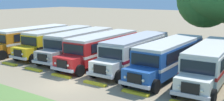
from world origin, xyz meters
TOP-DOWN VIEW (x-y plane):
  - ground_plane at (0.00, 0.00)m, footprint 220.00×220.00m
  - parked_bus_slot_0 at (-12.28, 7.05)m, footprint 2.73×10.85m
  - parked_bus_slot_1 at (-8.60, 7.73)m, footprint 3.16×10.90m
  - parked_bus_slot_2 at (-5.26, 7.71)m, footprint 3.43×10.95m
  - parked_bus_slot_3 at (-1.85, 7.09)m, footprint 2.93×10.87m
  - parked_bus_slot_4 at (1.64, 7.53)m, footprint 2.98×10.88m
  - parked_bus_slot_5 at (5.19, 7.05)m, footprint 2.79×10.85m
  - parked_bus_slot_6 at (8.59, 7.20)m, footprint 3.14×10.90m
  - curb_wheelstop_1 at (-8.71, 1.31)m, footprint 2.00×0.36m
  - curb_wheelstop_2 at (-5.23, 1.31)m, footprint 2.00×0.36m
  - curb_wheelstop_3 at (-1.74, 1.31)m, footprint 2.00×0.36m
  - curb_wheelstop_4 at (1.74, 1.31)m, footprint 2.00×0.36m
  - curb_wheelstop_5 at (5.23, 1.31)m, footprint 2.00×0.36m

SIDE VIEW (x-z plane):
  - ground_plane at x=0.00m, z-range 0.00..0.00m
  - curb_wheelstop_1 at x=-8.71m, z-range 0.00..0.15m
  - curb_wheelstop_2 at x=-5.23m, z-range 0.00..0.15m
  - curb_wheelstop_3 at x=-1.74m, z-range 0.00..0.15m
  - curb_wheelstop_4 at x=1.74m, z-range 0.00..0.15m
  - curb_wheelstop_5 at x=5.23m, z-range 0.00..0.15m
  - parked_bus_slot_0 at x=-12.28m, z-range 0.17..2.99m
  - parked_bus_slot_1 at x=-8.60m, z-range 0.17..2.99m
  - parked_bus_slot_2 at x=-5.26m, z-range 0.17..2.99m
  - parked_bus_slot_3 at x=-1.85m, z-range 0.17..2.99m
  - parked_bus_slot_4 at x=1.64m, z-range 0.17..2.99m
  - parked_bus_slot_5 at x=5.19m, z-range 0.17..2.99m
  - parked_bus_slot_6 at x=8.59m, z-range 0.17..2.99m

